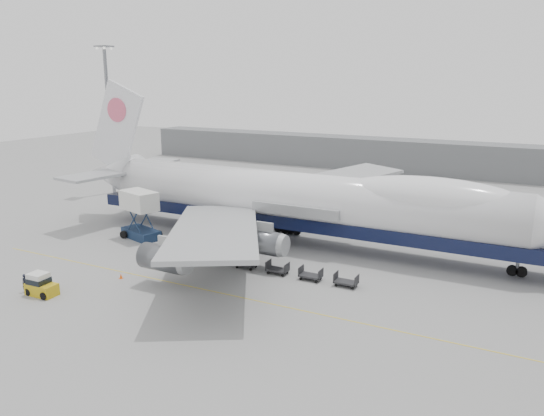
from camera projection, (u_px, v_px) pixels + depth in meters
The scene contains 15 objects.
ground at pixel (252, 273), 56.18m from camera, with size 260.00×260.00×0.00m, color gray.
apron_line at pixel (221, 293), 51.00m from camera, with size 60.00×0.15×0.01m, color gold.
hangar at pixel (365, 153), 120.18m from camera, with size 110.00×8.00×7.00m, color slate.
floodlight_mast at pixel (109, 112), 92.16m from camera, with size 2.40×2.40×25.43m.
airliner at pixel (304, 200), 64.90m from camera, with size 67.00×55.30×19.98m.
catering_truck at pixel (140, 212), 67.69m from camera, with size 5.99×4.86×6.20m.
baggage_tug at pixel (41, 285), 50.42m from camera, with size 3.01×1.70×2.16m.
ground_worker at pixel (25, 283), 51.09m from camera, with size 0.66×0.44×1.82m, color black.
traffic_cone at pixel (121, 276), 54.69m from camera, with size 0.36×0.36×0.53m.
dolly_0 at pixel (189, 253), 61.04m from camera, with size 2.30×1.35×1.30m.
dolly_1 at pixel (217, 258), 59.34m from camera, with size 2.30×1.35×1.30m.
dolly_2 at pixel (246, 263), 57.65m from camera, with size 2.30×1.35×1.30m.
dolly_3 at pixel (278, 269), 55.95m from camera, with size 2.30×1.35×1.30m.
dolly_4 at pixel (311, 275), 54.25m from camera, with size 2.30×1.35×1.30m.
dolly_5 at pixel (346, 281), 52.56m from camera, with size 2.30×1.35×1.30m.
Camera 1 is at (26.15, -46.01, 20.21)m, focal length 35.00 mm.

